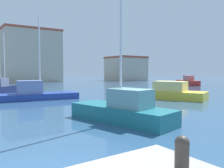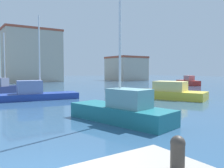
# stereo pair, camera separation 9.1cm
# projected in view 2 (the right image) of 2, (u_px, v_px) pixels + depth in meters

# --- Properties ---
(water) EXTENTS (160.00, 160.00, 0.00)m
(water) POSITION_uv_depth(u_px,v_px,m) (107.00, 91.00, 29.77)
(water) COLOR #2D5175
(water) RESTS_ON ground
(mooring_bollard) EXTENTS (0.26, 0.26, 0.61)m
(mooring_bollard) POSITION_uv_depth(u_px,v_px,m) (178.00, 152.00, 4.04)
(mooring_bollard) COLOR #38332D
(mooring_bollard) RESTS_ON pier_quay
(sailboat_teal_center_channel) EXTENTS (3.12, 6.11, 9.68)m
(sailboat_teal_center_channel) POSITION_uv_depth(u_px,v_px,m) (122.00, 109.00, 11.96)
(sailboat_teal_center_channel) COLOR #1E707A
(sailboat_teal_center_channel) RESTS_ON water
(motorboat_yellow_behind_lamppost) EXTENTS (5.34, 8.31, 1.63)m
(motorboat_yellow_behind_lamppost) POSITION_uv_depth(u_px,v_px,m) (164.00, 92.00, 22.13)
(motorboat_yellow_behind_lamppost) COLOR gold
(motorboat_yellow_behind_lamppost) RESTS_ON water
(sailboat_blue_inner_mooring) EXTENTS (6.99, 3.05, 7.59)m
(sailboat_blue_inner_mooring) POSITION_uv_depth(u_px,v_px,m) (37.00, 93.00, 21.08)
(sailboat_blue_inner_mooring) COLOR #233D93
(sailboat_blue_inner_mooring) RESTS_ON water
(sailboat_navy_far_right) EXTENTS (3.91, 3.68, 6.94)m
(sailboat_navy_far_right) POSITION_uv_depth(u_px,v_px,m) (4.00, 88.00, 26.62)
(sailboat_navy_far_right) COLOR #19234C
(sailboat_navy_far_right) RESTS_ON water
(motorboat_red_distant_north) EXTENTS (3.69, 5.94, 1.75)m
(motorboat_red_distant_north) POSITION_uv_depth(u_px,v_px,m) (188.00, 82.00, 41.79)
(motorboat_red_distant_north) COLOR #B22823
(motorboat_red_distant_north) RESTS_ON water
(yacht_club) EXTENTS (12.63, 6.80, 12.13)m
(yacht_club) POSITION_uv_depth(u_px,v_px,m) (33.00, 55.00, 53.44)
(yacht_club) COLOR #B2A893
(yacht_club) RESTS_ON ground
(waterfront_apartments) EXTENTS (8.57, 8.99, 6.36)m
(waterfront_apartments) POSITION_uv_depth(u_px,v_px,m) (126.00, 68.00, 62.98)
(waterfront_apartments) COLOR #B2A893
(waterfront_apartments) RESTS_ON ground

